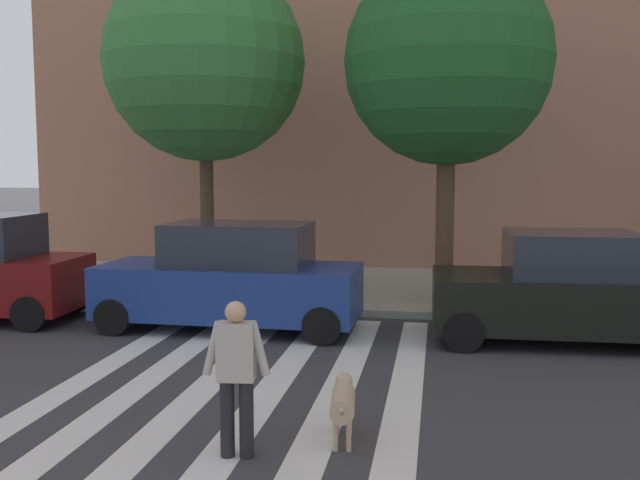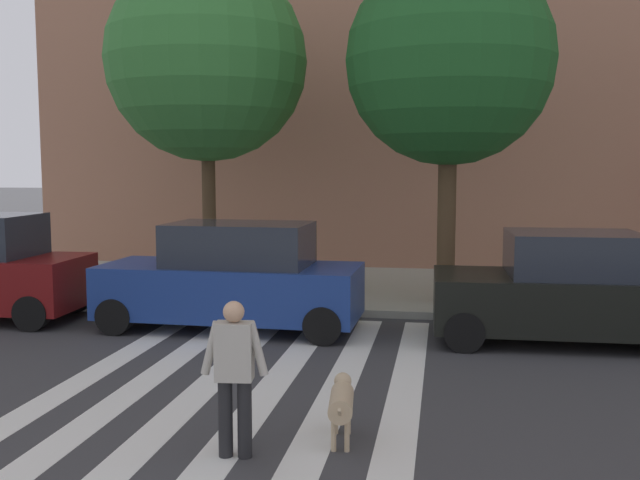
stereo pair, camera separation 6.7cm
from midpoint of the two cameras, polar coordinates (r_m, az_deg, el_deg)
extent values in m
plane|color=#353538|center=(8.56, -8.61, -14.70)|extent=(160.00, 160.00, 0.00)
cube|color=#9E9F90|center=(17.36, 0.97, -3.76)|extent=(80.00, 6.00, 0.15)
cube|color=silver|center=(9.55, -22.85, -12.87)|extent=(0.45, 12.04, 0.01)
cube|color=silver|center=(9.12, -17.93, -13.59)|extent=(0.45, 12.04, 0.01)
cube|color=silver|center=(8.76, -12.53, -14.26)|extent=(0.45, 12.04, 0.01)
cube|color=silver|center=(8.48, -6.69, -14.85)|extent=(0.45, 12.04, 0.01)
cube|color=silver|center=(8.29, -0.48, -15.31)|extent=(0.45, 12.04, 0.01)
cube|color=silver|center=(8.19, 5.97, -15.61)|extent=(0.45, 12.04, 0.01)
cylinder|color=black|center=(14.10, -22.20, -5.44)|extent=(0.67, 0.24, 0.66)
cylinder|color=black|center=(15.56, -19.12, -4.28)|extent=(0.67, 0.24, 0.66)
cube|color=navy|center=(13.29, -7.37, -4.00)|extent=(4.77, 1.93, 0.94)
cube|color=#232833|center=(13.11, -6.63, -0.34)|extent=(2.57, 1.66, 0.77)
cylinder|color=black|center=(13.32, -16.26, -5.89)|extent=(0.66, 0.23, 0.66)
cylinder|color=black|center=(14.80, -13.33, -4.63)|extent=(0.66, 0.23, 0.66)
cylinder|color=black|center=(12.11, 0.00, -6.82)|extent=(0.66, 0.23, 0.66)
cylinder|color=black|center=(13.72, 1.29, -5.30)|extent=(0.66, 0.23, 0.66)
cube|color=black|center=(12.90, 18.41, -4.66)|extent=(4.33, 2.07, 0.90)
cube|color=#232833|center=(12.81, 19.29, -1.05)|extent=(2.19, 1.78, 0.74)
cylinder|color=black|center=(11.89, 11.18, -7.18)|extent=(0.67, 0.24, 0.66)
cylinder|color=black|center=(13.66, 10.78, -5.46)|extent=(0.67, 0.24, 0.66)
cylinder|color=#4C3823|center=(16.77, -9.08, 2.89)|extent=(0.31, 0.31, 3.96)
sphere|color=#337533|center=(16.91, -9.27, 13.90)|extent=(4.56, 4.56, 4.56)
cylinder|color=#4C3823|center=(15.09, 9.78, 2.24)|extent=(0.38, 0.38, 3.80)
sphere|color=#1E5623|center=(15.21, 9.99, 13.85)|extent=(4.25, 4.25, 4.25)
cylinder|color=black|center=(7.69, -7.63, -13.88)|extent=(0.16, 0.16, 0.82)
cylinder|color=black|center=(7.65, -6.12, -13.95)|extent=(0.16, 0.16, 0.82)
cube|color=#B2ADA3|center=(7.46, -6.95, -8.78)|extent=(0.40, 0.28, 0.60)
cylinder|color=#B2ADA3|center=(7.50, -8.77, -8.49)|extent=(0.23, 0.11, 0.57)
cylinder|color=#B2ADA3|center=(7.41, -5.10, -8.61)|extent=(0.23, 0.11, 0.57)
sphere|color=tan|center=(7.36, -6.99, -5.69)|extent=(0.24, 0.24, 0.22)
cylinder|color=tan|center=(7.98, 1.58, -12.76)|extent=(0.33, 0.74, 0.26)
sphere|color=tan|center=(8.37, 1.68, -11.15)|extent=(0.22, 0.22, 0.20)
cylinder|color=tan|center=(7.53, 1.46, -13.52)|extent=(0.06, 0.24, 0.16)
cylinder|color=tan|center=(8.32, 1.14, -14.09)|extent=(0.06, 0.06, 0.32)
cylinder|color=tan|center=(8.31, 2.13, -14.11)|extent=(0.06, 0.06, 0.32)
cylinder|color=tan|center=(7.85, 0.98, -15.35)|extent=(0.06, 0.06, 0.32)
cylinder|color=tan|center=(7.84, 2.04, -15.36)|extent=(0.06, 0.06, 0.32)
camera|label=1|loc=(0.03, -90.19, -0.02)|focal=40.26mm
camera|label=2|loc=(0.03, 89.81, 0.02)|focal=40.26mm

